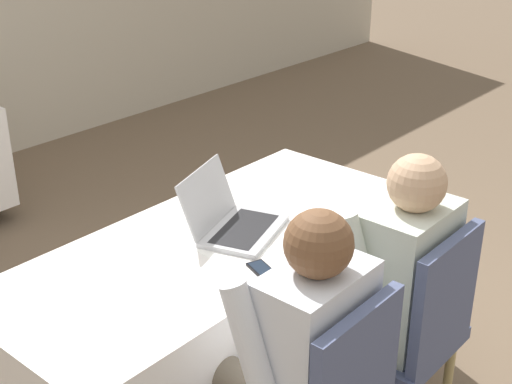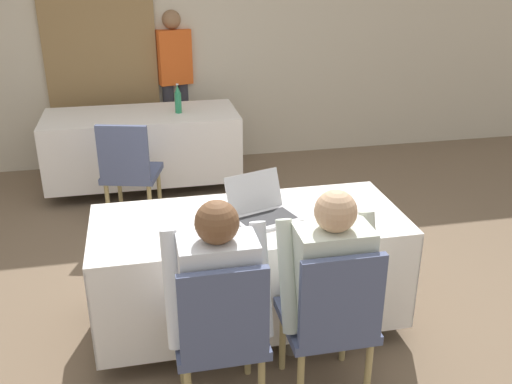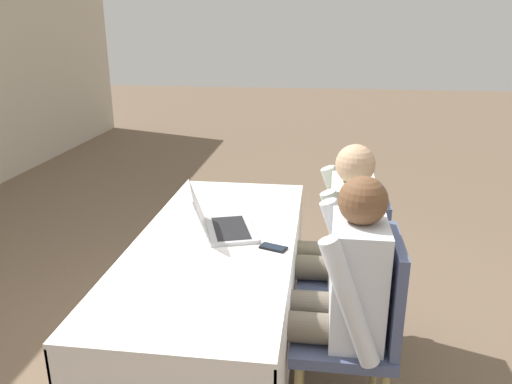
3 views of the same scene
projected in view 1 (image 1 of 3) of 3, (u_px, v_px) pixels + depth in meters
The scene contains 8 objects.
conference_table_near at pixel (217, 278), 2.76m from camera, with size 1.80×0.77×0.73m.
laptop at pixel (233, 221), 2.72m from camera, with size 0.43×0.41×0.23m.
cell_phone at pixel (262, 270), 2.47m from camera, with size 0.10×0.14×0.01m.
paper_beside_laptop at pixel (342, 192), 3.06m from camera, with size 0.23×0.31×0.00m.
paper_centre_table at pixel (225, 245), 2.64m from camera, with size 0.24×0.32×0.00m.
chair_near_right at pixel (409, 328), 2.57m from camera, with size 0.44×0.44×0.90m.
person_checkered_shirt at pixel (294, 351), 2.18m from camera, with size 0.50×0.52×1.16m.
person_white_shirt at pixel (387, 280), 2.56m from camera, with size 0.50×0.52×1.16m.
Camera 1 is at (-1.70, -1.67, 2.01)m, focal length 50.00 mm.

